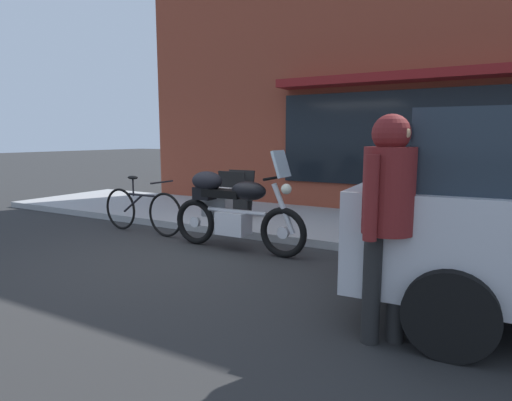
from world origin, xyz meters
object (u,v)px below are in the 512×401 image
object	(u,v)px
pedestrian_walking	(388,203)
sandwich_board_sign	(237,194)
parked_bicycle	(142,210)
touring_motorcycle	(230,206)

from	to	relation	value
pedestrian_walking	sandwich_board_sign	bearing A→B (deg)	135.57
parked_bicycle	sandwich_board_sign	world-z (taller)	sandwich_board_sign
touring_motorcycle	parked_bicycle	bearing A→B (deg)	175.50
touring_motorcycle	pedestrian_walking	bearing A→B (deg)	-34.85
parked_bicycle	pedestrian_walking	bearing A→B (deg)	-23.68
pedestrian_walking	sandwich_board_sign	xyz separation A→B (m)	(-3.47, 3.41, -0.55)
pedestrian_walking	touring_motorcycle	bearing A→B (deg)	145.15
touring_motorcycle	sandwich_board_sign	bearing A→B (deg)	119.19
touring_motorcycle	parked_bicycle	xyz separation A→B (m)	(-1.84, 0.14, -0.23)
touring_motorcycle	sandwich_board_sign	distance (m)	1.85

